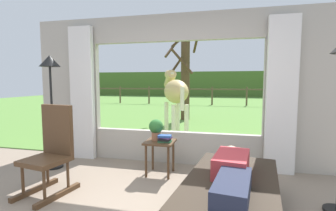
# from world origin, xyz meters

# --- Properties ---
(back_wall_with_window) EXTENTS (5.20, 0.12, 2.55)m
(back_wall_with_window) POSITION_xyz_m (0.00, 2.26, 1.25)
(back_wall_with_window) COLOR #ADA599
(back_wall_with_window) RESTS_ON ground_plane
(curtain_panel_left) EXTENTS (0.44, 0.10, 2.40)m
(curtain_panel_left) POSITION_xyz_m (-1.69, 2.12, 1.20)
(curtain_panel_left) COLOR silver
(curtain_panel_left) RESTS_ON ground_plane
(curtain_panel_right) EXTENTS (0.44, 0.10, 2.40)m
(curtain_panel_right) POSITION_xyz_m (1.69, 2.12, 1.20)
(curtain_panel_right) COLOR silver
(curtain_panel_right) RESTS_ON ground_plane
(outdoor_pasture_lawn) EXTENTS (36.00, 21.68, 0.02)m
(outdoor_pasture_lawn) POSITION_xyz_m (0.00, 13.16, 0.01)
(outdoor_pasture_lawn) COLOR #568438
(outdoor_pasture_lawn) RESTS_ON ground_plane
(distant_hill_ridge) EXTENTS (36.00, 2.00, 2.40)m
(distant_hill_ridge) POSITION_xyz_m (0.00, 23.00, 1.20)
(distant_hill_ridge) COLOR #48662B
(distant_hill_ridge) RESTS_ON ground_plane
(recliner_sofa) EXTENTS (1.12, 1.81, 0.42)m
(recliner_sofa) POSITION_xyz_m (0.95, 0.64, 0.22)
(recliner_sofa) COLOR black
(recliner_sofa) RESTS_ON ground_plane
(reclining_person) EXTENTS (0.42, 1.44, 0.22)m
(reclining_person) POSITION_xyz_m (0.95, 0.59, 0.52)
(reclining_person) COLOR #B23338
(reclining_person) RESTS_ON recliner_sofa
(rocking_chair) EXTENTS (0.57, 0.75, 1.12)m
(rocking_chair) POSITION_xyz_m (-1.28, 0.74, 0.55)
(rocking_chair) COLOR #4C331E
(rocking_chair) RESTS_ON ground_plane
(side_table) EXTENTS (0.44, 0.44, 0.52)m
(side_table) POSITION_xyz_m (-0.09, 1.65, 0.43)
(side_table) COLOR #4C331E
(side_table) RESTS_ON ground_plane
(potted_plant) EXTENTS (0.22, 0.22, 0.32)m
(potted_plant) POSITION_xyz_m (-0.17, 1.71, 0.70)
(potted_plant) COLOR #9E6042
(potted_plant) RESTS_ON side_table
(book_stack) EXTENTS (0.21, 0.17, 0.11)m
(book_stack) POSITION_xyz_m (-0.00, 1.59, 0.57)
(book_stack) COLOR #337247
(book_stack) RESTS_ON side_table
(floor_lamp_left) EXTENTS (0.32, 0.32, 1.84)m
(floor_lamp_left) POSITION_xyz_m (-1.88, 1.53, 1.48)
(floor_lamp_left) COLOR black
(floor_lamp_left) RESTS_ON ground_plane
(horse) EXTENTS (1.11, 1.77, 1.73)m
(horse) POSITION_xyz_m (-0.42, 4.36, 1.16)
(horse) COLOR tan
(horse) RESTS_ON outdoor_pasture_lawn
(pasture_tree) EXTENTS (1.33, 1.25, 3.40)m
(pasture_tree) POSITION_xyz_m (-0.65, 7.13, 1.68)
(pasture_tree) COLOR #4C3823
(pasture_tree) RESTS_ON outdoor_pasture_lawn
(pasture_fence_line) EXTENTS (16.10, 0.10, 1.10)m
(pasture_fence_line) POSITION_xyz_m (0.00, 13.23, 0.74)
(pasture_fence_line) COLOR brown
(pasture_fence_line) RESTS_ON outdoor_pasture_lawn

